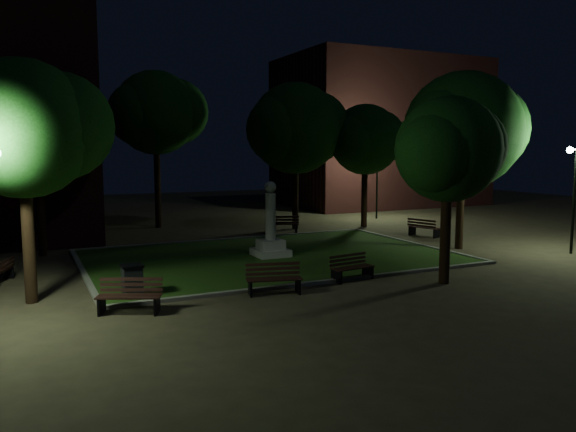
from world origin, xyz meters
name	(u,v)px	position (x,y,z in m)	size (l,w,h in m)	color
ground	(291,266)	(0.00, 0.00, 0.00)	(80.00, 80.00, 0.00)	#443B28
lawn	(271,257)	(0.00, 2.00, 0.04)	(15.00, 10.00, 0.08)	#234613
lawn_kerb	(271,256)	(0.00, 2.00, 0.06)	(15.40, 10.40, 0.12)	slate
monument	(271,236)	(0.00, 2.00, 0.96)	(1.40, 1.40, 3.20)	#A09B95
building_far	(380,133)	(18.00, 20.00, 6.00)	(16.00, 10.00, 12.00)	#53211F
tree_west	(26,129)	(-9.32, -1.41, 5.21)	(5.02, 4.10, 7.27)	black
tree_north_er	(297,128)	(4.99, 9.47, 5.82)	(6.43, 5.25, 8.44)	black
tree_ne	(367,140)	(9.10, 8.50, 5.19)	(5.12, 4.18, 7.29)	black
tree_east	(465,131)	(8.95, 0.19, 5.47)	(6.60, 5.39, 8.17)	black
tree_se	(450,150)	(3.63, -4.86, 4.61)	(4.40, 3.59, 6.41)	black
tree_nw	(39,121)	(-8.68, 6.69, 5.80)	(5.89, 4.81, 8.21)	black
tree_far_north	(157,113)	(-2.13, 13.46, 6.73)	(5.98, 4.88, 9.17)	black
lamppost_se	(575,180)	(12.45, -2.93, 3.28)	(1.18, 0.28, 4.73)	black
lamppost_ne	(377,170)	(11.96, 11.50, 3.23)	(1.18, 0.28, 4.65)	black
bench_near_left	(274,280)	(-2.35, -3.59, 0.46)	(1.87, 1.03, 0.97)	black
bench_near_right	(351,268)	(0.92, -3.03, 0.43)	(1.71, 0.80, 0.90)	black
bench_west_near	(130,297)	(-6.91, -3.79, 0.46)	(1.88, 1.30, 0.98)	black
bench_left_side	(1,272)	(-10.32, 1.85, 0.39)	(0.98, 1.58, 0.82)	black
bench_right_side	(424,228)	(9.72, 3.84, 0.45)	(1.10, 1.84, 0.95)	black
bench_far_side	(282,225)	(3.39, 8.12, 0.47)	(1.93, 1.23, 1.00)	black
trash_bin	(132,282)	(-6.58, -2.33, 0.55)	(0.65, 0.65, 1.09)	black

